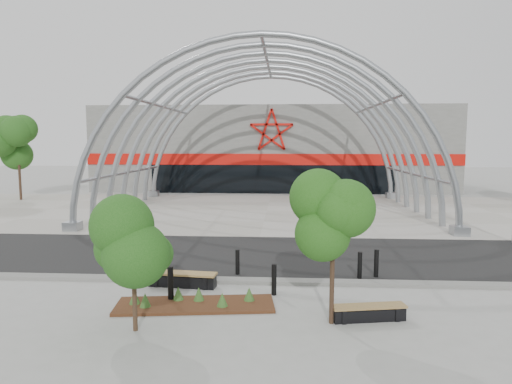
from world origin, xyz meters
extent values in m
plane|color=#969691|center=(0.00, 0.00, 0.00)|extent=(140.00, 140.00, 0.00)
cube|color=black|center=(0.00, 3.50, 0.01)|extent=(140.00, 7.00, 0.02)
cube|color=#A7A296|center=(0.00, 15.50, 0.02)|extent=(60.00, 17.00, 0.04)
cube|color=slate|center=(0.00, -0.25, 0.06)|extent=(60.00, 0.50, 0.12)
cube|color=slate|center=(0.00, 33.50, 4.00)|extent=(34.00, 15.00, 8.00)
cube|color=black|center=(0.00, 26.05, 1.30)|extent=(22.00, 0.25, 2.60)
cube|color=red|center=(0.00, 26.05, 3.10)|extent=(34.00, 0.30, 1.00)
torus|color=#92979C|center=(0.00, 8.00, 0.00)|extent=(20.36, 0.36, 20.36)
torus|color=#92979C|center=(0.00, 10.50, 0.00)|extent=(20.36, 0.36, 20.36)
torus|color=#92979C|center=(0.00, 13.00, 0.00)|extent=(20.36, 0.36, 20.36)
torus|color=#92979C|center=(0.00, 15.50, 0.00)|extent=(20.36, 0.36, 20.36)
torus|color=#92979C|center=(0.00, 18.00, 0.00)|extent=(20.36, 0.36, 20.36)
torus|color=#92979C|center=(0.00, 20.50, 0.00)|extent=(20.36, 0.36, 20.36)
torus|color=#92979C|center=(0.00, 23.00, 0.00)|extent=(20.36, 0.36, 20.36)
cylinder|color=#92979C|center=(9.66, 15.50, 2.59)|extent=(0.20, 15.00, 0.20)
cylinder|color=#92979C|center=(7.07, 15.50, 7.07)|extent=(0.20, 15.00, 0.20)
cylinder|color=#92979C|center=(0.00, 15.50, 10.00)|extent=(0.20, 15.00, 0.20)
cylinder|color=#92979C|center=(-7.07, 15.50, 7.07)|extent=(0.20, 15.00, 0.20)
cylinder|color=#92979C|center=(-9.66, 15.50, 2.59)|extent=(0.20, 15.00, 0.20)
cube|color=#92979C|center=(-10.00, 8.00, 0.25)|extent=(0.80, 0.80, 0.50)
cube|color=#92979C|center=(-10.00, 23.00, 0.25)|extent=(0.80, 0.80, 0.50)
cube|color=#92979C|center=(10.00, 8.00, 0.25)|extent=(0.80, 0.80, 0.50)
cube|color=#92979C|center=(10.00, 23.00, 0.25)|extent=(0.80, 0.80, 0.50)
cube|color=#3F1E11|center=(-1.34, -2.55, 0.04)|extent=(4.66, 1.93, 0.09)
cone|color=#3C6628|center=(-2.70, -2.89, 0.28)|extent=(0.31, 0.31, 0.39)
cone|color=#3C6628|center=(-1.29, -2.28, 0.28)|extent=(0.31, 0.31, 0.39)
cone|color=#3C6628|center=(-0.53, -2.72, 0.28)|extent=(0.31, 0.31, 0.39)
cone|color=#3C6628|center=(-1.90, -2.27, 0.28)|extent=(0.31, 0.31, 0.39)
cone|color=#3C6628|center=(0.19, -2.19, 0.28)|extent=(0.31, 0.31, 0.39)
cone|color=#3C6628|center=(-3.08, -2.68, 0.28)|extent=(0.31, 0.31, 0.39)
cylinder|color=#342417|center=(-2.51, -4.32, 0.93)|extent=(0.12, 0.12, 1.87)
ellipsoid|color=#16440F|center=(-2.51, -4.32, 2.63)|extent=(1.60, 1.60, 2.04)
cylinder|color=black|center=(2.46, -3.54, 0.92)|extent=(0.12, 0.12, 1.84)
ellipsoid|color=#1A4E0E|center=(2.46, -3.54, 2.59)|extent=(1.52, 1.52, 2.00)
cube|color=black|center=(-2.12, -0.80, 0.19)|extent=(2.25, 0.65, 0.38)
cube|color=black|center=(-2.95, -0.71, 0.22)|extent=(0.18, 0.50, 0.44)
cube|color=black|center=(-1.29, -0.89, 0.22)|extent=(0.18, 0.50, 0.44)
cube|color=olive|center=(-2.12, -0.80, 0.44)|extent=(2.31, 0.74, 0.07)
cube|color=black|center=(3.47, -3.28, 0.16)|extent=(1.97, 0.71, 0.33)
cube|color=black|center=(2.75, -3.41, 0.19)|extent=(0.19, 0.44, 0.39)
cube|color=black|center=(4.18, -3.15, 0.19)|extent=(0.19, 0.44, 0.39)
cube|color=brown|center=(3.47, -3.28, 0.39)|extent=(2.03, 0.79, 0.06)
cylinder|color=black|center=(-2.13, -2.23, 0.53)|extent=(0.17, 0.17, 1.07)
cylinder|color=black|center=(-0.45, 0.63, 0.46)|extent=(0.15, 0.15, 0.91)
cylinder|color=black|center=(0.90, -1.43, 0.49)|extent=(0.16, 0.16, 0.97)
cylinder|color=black|center=(3.82, 0.41, 0.47)|extent=(0.15, 0.15, 0.95)
cylinder|color=black|center=(4.42, 0.63, 0.49)|extent=(0.16, 0.16, 0.99)
cylinder|color=black|center=(-20.00, 20.00, 1.65)|extent=(0.20, 0.20, 3.30)
ellipsoid|color=#1A4A12|center=(-20.00, 20.00, 4.65)|extent=(3.00, 3.00, 3.60)
camera|label=1|loc=(1.22, -15.12, 4.75)|focal=32.00mm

